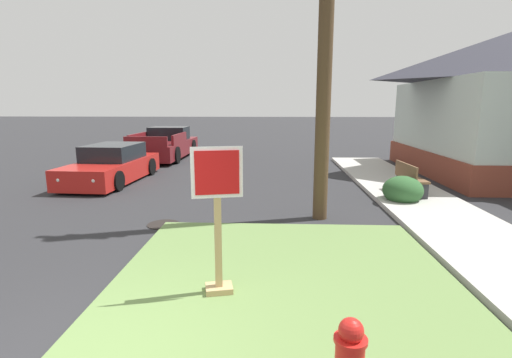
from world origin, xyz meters
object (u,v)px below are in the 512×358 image
(pickup_truck_maroon, at_px, (166,146))
(street_bench, at_px, (410,177))
(stop_sign, at_px, (218,227))
(manhole_cover, at_px, (164,224))
(parked_sedan_red, at_px, (112,166))

(pickup_truck_maroon, relative_size, street_bench, 3.68)
(stop_sign, xyz_separation_m, pickup_truck_maroon, (-4.52, 13.41, -0.38))
(manhole_cover, distance_m, pickup_truck_maroon, 10.75)
(manhole_cover, height_order, street_bench, street_bench)
(stop_sign, distance_m, manhole_cover, 3.63)
(parked_sedan_red, height_order, street_bench, parked_sedan_red)
(manhole_cover, height_order, parked_sedan_red, parked_sedan_red)
(parked_sedan_red, relative_size, street_bench, 3.00)
(manhole_cover, bearing_deg, pickup_truck_maroon, 105.50)
(stop_sign, bearing_deg, pickup_truck_maroon, 108.64)
(pickup_truck_maroon, bearing_deg, manhole_cover, -74.50)
(street_bench, bearing_deg, stop_sign, -127.94)
(stop_sign, xyz_separation_m, street_bench, (4.53, 5.80, -0.42))
(manhole_cover, relative_size, pickup_truck_maroon, 0.13)
(manhole_cover, xyz_separation_m, parked_sedan_red, (-3.07, 4.62, 0.53))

